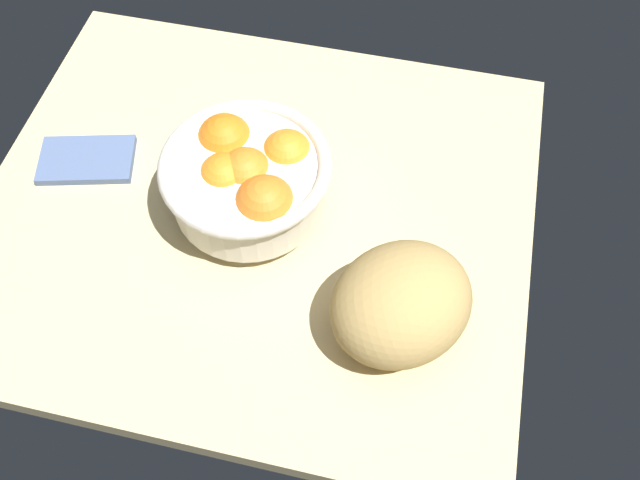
{
  "coord_description": "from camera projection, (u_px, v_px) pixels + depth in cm",
  "views": [
    {
      "loc": [
        18.38,
        -44.84,
        69.54
      ],
      "look_at": [
        9.55,
        -5.81,
        5.0
      ],
      "focal_mm": 38.22,
      "sensor_mm": 36.0,
      "label": 1
    }
  ],
  "objects": [
    {
      "name": "fruit_bowl",
      "position": [
        248.0,
        177.0,
        0.79
      ],
      "size": [
        19.92,
        19.92,
        10.37
      ],
      "color": "silver",
      "rests_on": "ground"
    },
    {
      "name": "napkin_folded",
      "position": [
        87.0,
        160.0,
        0.88
      ],
      "size": [
        13.38,
        10.04,
        1.04
      ],
      "primitive_type": "cube",
      "rotation": [
        0.0,
        0.0,
        0.25
      ],
      "color": "slate",
      "rests_on": "ground"
    },
    {
      "name": "ground_plane",
      "position": [
        256.0,
        215.0,
        0.86
      ],
      "size": [
        67.75,
        59.23,
        3.0
      ],
      "primitive_type": "cube",
      "color": "#D3BE85"
    },
    {
      "name": "bread_loaf",
      "position": [
        401.0,
        303.0,
        0.72
      ],
      "size": [
        20.78,
        20.99,
        10.29
      ],
      "primitive_type": "ellipsoid",
      "rotation": [
        0.0,
        0.0,
        3.99
      ],
      "color": "tan",
      "rests_on": "ground"
    }
  ]
}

